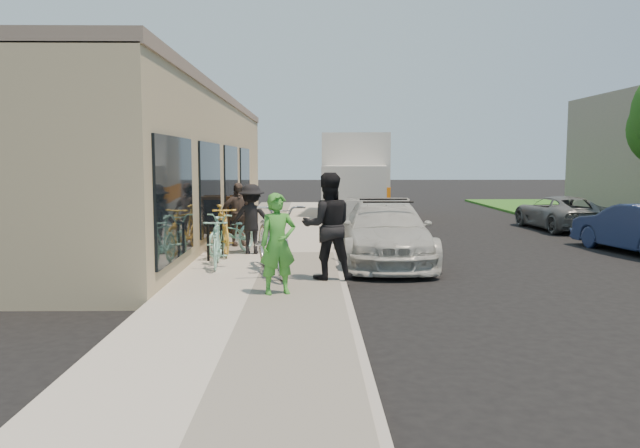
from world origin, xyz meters
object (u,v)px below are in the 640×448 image
object	(u,v)px
bystander_a	(251,219)
moving_truck	(357,181)
sandwich_board	(240,214)
cruiser_bike_c	(222,230)
woman_rider	(278,244)
cruiser_bike_a	(217,242)
sedan_white	(385,232)
far_car_blue	(639,228)
tandem_bike	(274,238)
sedan_silver	(372,230)
cruiser_bike_b	(232,233)
bystander_b	(238,214)
bike_rack	(215,236)
man_standing	(328,226)
far_car_gray	(560,213)

from	to	relation	value
bystander_a	moving_truck	bearing A→B (deg)	-107.97
sandwich_board	cruiser_bike_c	world-z (taller)	cruiser_bike_c
woman_rider	cruiser_bike_a	xyz separation A→B (m)	(-1.36, 2.58, -0.31)
sedan_white	cruiser_bike_a	distance (m)	3.76
far_car_blue	cruiser_bike_a	bearing A→B (deg)	4.10
tandem_bike	cruiser_bike_a	xyz separation A→B (m)	(-1.19, 0.70, -0.17)
cruiser_bike_a	sedan_silver	bearing A→B (deg)	38.98
sedan_white	cruiser_bike_b	world-z (taller)	sedan_white
cruiser_bike_c	woman_rider	bearing A→B (deg)	-87.03
tandem_bike	bystander_a	size ratio (longest dim) A/B	1.59
cruiser_bike_b	bystander_b	xyz separation A→B (m)	(-0.04, 1.48, 0.31)
woman_rider	cruiser_bike_b	bearing A→B (deg)	88.58
bike_rack	cruiser_bike_b	distance (m)	0.73
sedan_white	tandem_bike	xyz separation A→B (m)	(-2.35, -1.99, 0.13)
man_standing	tandem_bike	bearing A→B (deg)	-38.30
far_car_gray	sedan_silver	bearing A→B (deg)	30.66
moving_truck	bike_rack	bearing A→B (deg)	-103.33
sandwich_board	man_standing	size ratio (longest dim) A/B	0.57
sandwich_board	bystander_b	distance (m)	2.55
bike_rack	woman_rider	bearing A→B (deg)	-66.23
sedan_white	sedan_silver	size ratio (longest dim) A/B	1.58
far_car_blue	woman_rider	bearing A→B (deg)	20.61
sedan_white	moving_truck	distance (m)	10.77
tandem_bike	sandwich_board	bearing A→B (deg)	86.68
tandem_bike	bystander_b	bearing A→B (deg)	91.04
man_standing	bystander_b	distance (m)	4.88
far_car_gray	sandwich_board	bearing A→B (deg)	8.76
woman_rider	sandwich_board	bearing A→B (deg)	82.48
man_standing	cruiser_bike_a	bearing A→B (deg)	-37.82
cruiser_bike_a	woman_rider	bearing A→B (deg)	-67.33
sandwich_board	tandem_bike	distance (m)	6.45
cruiser_bike_c	bystander_a	world-z (taller)	bystander_a
sedan_silver	bystander_a	size ratio (longest dim) A/B	1.89
cruiser_bike_b	cruiser_bike_c	xyz separation A→B (m)	(-0.24, 0.10, 0.08)
moving_truck	cruiser_bike_b	xyz separation A→B (m)	(-3.60, -10.43, -0.82)
far_car_blue	bystander_b	size ratio (longest dim) A/B	2.38
bystander_a	sedan_silver	bearing A→B (deg)	-151.88
sedan_white	moving_truck	world-z (taller)	moving_truck
sedan_white	far_car_gray	distance (m)	9.23
man_standing	far_car_gray	bearing A→B (deg)	-137.52
sandwich_board	cruiser_bike_c	xyz separation A→B (m)	(0.04, -3.90, -0.01)
tandem_bike	cruiser_bike_b	distance (m)	2.55
cruiser_bike_c	bystander_b	xyz separation A→B (m)	(0.20, 1.38, 0.23)
sedan_white	man_standing	size ratio (longest dim) A/B	2.48
sandwich_board	tandem_bike	world-z (taller)	tandem_bike
sedan_silver	moving_truck	distance (m)	8.74
sedan_white	cruiser_bike_c	size ratio (longest dim) A/B	2.57
woman_rider	moving_truck	bearing A→B (deg)	62.73
sandwich_board	bystander_a	bearing A→B (deg)	-77.90
bike_rack	sandwich_board	distance (m)	4.67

